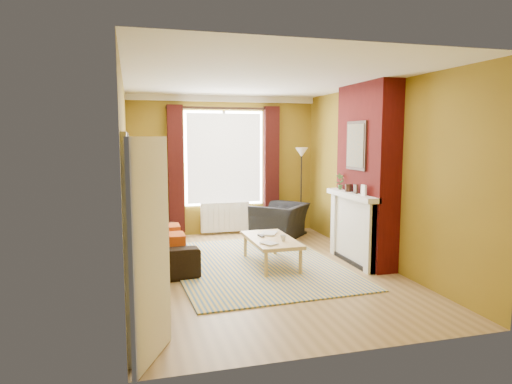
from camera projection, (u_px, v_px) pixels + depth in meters
ground at (260, 270)px, 6.83m from camera, size 5.50×5.50×0.00m
room_walls at (295, 176)px, 7.10m from camera, size 3.82×5.54×2.83m
striped_rug at (255, 264)px, 7.11m from camera, size 2.65×3.56×0.02m
sofa at (160, 243)px, 7.21m from camera, size 1.00×2.23×0.64m
armchair at (280, 221)px, 8.97m from camera, size 1.37×1.38×0.67m
coffee_table at (271, 241)px, 7.03m from camera, size 0.66×1.31×0.43m
wicker_stool at (260, 228)px, 9.01m from camera, size 0.39×0.39×0.40m
floor_lamp at (301, 166)px, 9.27m from camera, size 0.30×0.30×1.77m
book_a at (265, 244)px, 6.57m from camera, size 0.26×0.29×0.02m
book_b at (261, 233)px, 7.34m from camera, size 0.37×0.40×0.02m
mug at (283, 238)px, 6.84m from camera, size 0.12×0.12×0.09m
tv_remote at (261, 236)px, 7.14m from camera, size 0.07×0.18×0.02m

